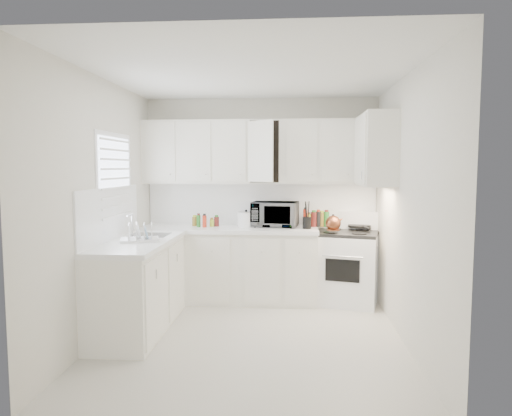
# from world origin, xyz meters

# --- Properties ---
(floor) EXTENTS (3.20, 3.20, 0.00)m
(floor) POSITION_xyz_m (0.00, 0.00, 0.00)
(floor) COLOR beige
(floor) RESTS_ON ground
(ceiling) EXTENTS (3.20, 3.20, 0.00)m
(ceiling) POSITION_xyz_m (0.00, 0.00, 2.60)
(ceiling) COLOR white
(ceiling) RESTS_ON ground
(wall_back) EXTENTS (3.00, 0.00, 3.00)m
(wall_back) POSITION_xyz_m (0.00, 1.60, 1.30)
(wall_back) COLOR silver
(wall_back) RESTS_ON ground
(wall_front) EXTENTS (3.00, 0.00, 3.00)m
(wall_front) POSITION_xyz_m (0.00, -1.60, 1.30)
(wall_front) COLOR silver
(wall_front) RESTS_ON ground
(wall_left) EXTENTS (0.00, 3.20, 3.20)m
(wall_left) POSITION_xyz_m (-1.50, 0.00, 1.30)
(wall_left) COLOR silver
(wall_left) RESTS_ON ground
(wall_right) EXTENTS (0.00, 3.20, 3.20)m
(wall_right) POSITION_xyz_m (1.50, 0.00, 1.30)
(wall_right) COLOR silver
(wall_right) RESTS_ON ground
(window_blinds) EXTENTS (0.06, 0.96, 1.06)m
(window_blinds) POSITION_xyz_m (-1.48, 0.35, 1.55)
(window_blinds) COLOR white
(window_blinds) RESTS_ON wall_left
(lower_cabinets_back) EXTENTS (2.22, 0.60, 0.90)m
(lower_cabinets_back) POSITION_xyz_m (-0.39, 1.30, 0.45)
(lower_cabinets_back) COLOR silver
(lower_cabinets_back) RESTS_ON floor
(lower_cabinets_left) EXTENTS (0.60, 1.60, 0.90)m
(lower_cabinets_left) POSITION_xyz_m (-1.20, 0.20, 0.45)
(lower_cabinets_left) COLOR silver
(lower_cabinets_left) RESTS_ON floor
(countertop_back) EXTENTS (2.24, 0.64, 0.05)m
(countertop_back) POSITION_xyz_m (-0.39, 1.29, 0.93)
(countertop_back) COLOR white
(countertop_back) RESTS_ON lower_cabinets_back
(countertop_left) EXTENTS (0.64, 1.62, 0.05)m
(countertop_left) POSITION_xyz_m (-1.19, 0.20, 0.93)
(countertop_left) COLOR white
(countertop_left) RESTS_ON lower_cabinets_left
(backsplash_back) EXTENTS (2.98, 0.02, 0.55)m
(backsplash_back) POSITION_xyz_m (0.00, 1.59, 1.23)
(backsplash_back) COLOR white
(backsplash_back) RESTS_ON wall_back
(backsplash_left) EXTENTS (0.02, 1.60, 0.55)m
(backsplash_left) POSITION_xyz_m (-1.49, 0.20, 1.23)
(backsplash_left) COLOR white
(backsplash_left) RESTS_ON wall_left
(upper_cabinets_back) EXTENTS (3.00, 0.33, 0.80)m
(upper_cabinets_back) POSITION_xyz_m (0.00, 1.44, 1.50)
(upper_cabinets_back) COLOR silver
(upper_cabinets_back) RESTS_ON wall_back
(upper_cabinets_right) EXTENTS (0.33, 0.90, 0.80)m
(upper_cabinets_right) POSITION_xyz_m (1.33, 0.82, 1.50)
(upper_cabinets_right) COLOR silver
(upper_cabinets_right) RESTS_ON wall_right
(sink) EXTENTS (0.42, 0.38, 0.30)m
(sink) POSITION_xyz_m (-1.19, 0.55, 1.07)
(sink) COLOR gray
(sink) RESTS_ON countertop_left
(stove) EXTENTS (0.88, 0.78, 1.16)m
(stove) POSITION_xyz_m (1.09, 1.30, 0.58)
(stove) COLOR white
(stove) RESTS_ON floor
(tea_kettle) EXTENTS (0.28, 0.25, 0.21)m
(tea_kettle) POSITION_xyz_m (0.91, 1.14, 1.05)
(tea_kettle) COLOR brown
(tea_kettle) RESTS_ON stove
(frying_pan) EXTENTS (0.40, 0.54, 0.04)m
(frying_pan) POSITION_xyz_m (1.27, 1.46, 0.97)
(frying_pan) COLOR black
(frying_pan) RESTS_ON stove
(microwave) EXTENTS (0.61, 0.40, 0.39)m
(microwave) POSITION_xyz_m (0.19, 1.42, 1.14)
(microwave) COLOR gray
(microwave) RESTS_ON countertop_back
(rice_cooker) EXTENTS (0.24, 0.24, 0.22)m
(rice_cooker) POSITION_xyz_m (-0.18, 1.38, 1.06)
(rice_cooker) COLOR white
(rice_cooker) RESTS_ON countertop_back
(paper_towel) EXTENTS (0.12, 0.12, 0.27)m
(paper_towel) POSITION_xyz_m (0.02, 1.50, 1.08)
(paper_towel) COLOR white
(paper_towel) RESTS_ON countertop_back
(utensil_crock) EXTENTS (0.13, 0.13, 0.35)m
(utensil_crock) POSITION_xyz_m (0.59, 1.22, 1.12)
(utensil_crock) COLOR black
(utensil_crock) RESTS_ON countertop_back
(dish_rack) EXTENTS (0.45, 0.39, 0.21)m
(dish_rack) POSITION_xyz_m (-1.16, 0.14, 1.05)
(dish_rack) COLOR white
(dish_rack) RESTS_ON countertop_left
(spice_left_0) EXTENTS (0.06, 0.06, 0.13)m
(spice_left_0) POSITION_xyz_m (-0.85, 1.42, 1.02)
(spice_left_0) COLOR olive
(spice_left_0) RESTS_ON countertop_back
(spice_left_1) EXTENTS (0.06, 0.06, 0.13)m
(spice_left_1) POSITION_xyz_m (-0.78, 1.33, 1.02)
(spice_left_1) COLOR #297727
(spice_left_1) RESTS_ON countertop_back
(spice_left_2) EXTENTS (0.06, 0.06, 0.13)m
(spice_left_2) POSITION_xyz_m (-0.70, 1.42, 1.02)
(spice_left_2) COLOR red
(spice_left_2) RESTS_ON countertop_back
(spice_left_3) EXTENTS (0.06, 0.06, 0.13)m
(spice_left_3) POSITION_xyz_m (-0.62, 1.33, 1.02)
(spice_left_3) COLOR #B9D732
(spice_left_3) RESTS_ON countertop_back
(spice_left_4) EXTENTS (0.06, 0.06, 0.13)m
(spice_left_4) POSITION_xyz_m (-0.55, 1.42, 1.02)
(spice_left_4) COLOR maroon
(spice_left_4) RESTS_ON countertop_back
(sauce_right_0) EXTENTS (0.06, 0.06, 0.19)m
(sauce_right_0) POSITION_xyz_m (0.58, 1.46, 1.05)
(sauce_right_0) COLOR red
(sauce_right_0) RESTS_ON countertop_back
(sauce_right_1) EXTENTS (0.06, 0.06, 0.19)m
(sauce_right_1) POSITION_xyz_m (0.64, 1.40, 1.05)
(sauce_right_1) COLOR #B9D732
(sauce_right_1) RESTS_ON countertop_back
(sauce_right_2) EXTENTS (0.06, 0.06, 0.19)m
(sauce_right_2) POSITION_xyz_m (0.69, 1.46, 1.05)
(sauce_right_2) COLOR maroon
(sauce_right_2) RESTS_ON countertop_back
(sauce_right_3) EXTENTS (0.06, 0.06, 0.19)m
(sauce_right_3) POSITION_xyz_m (0.74, 1.40, 1.05)
(sauce_right_3) COLOR black
(sauce_right_3) RESTS_ON countertop_back
(sauce_right_4) EXTENTS (0.06, 0.06, 0.19)m
(sauce_right_4) POSITION_xyz_m (0.80, 1.46, 1.05)
(sauce_right_4) COLOR olive
(sauce_right_4) RESTS_ON countertop_back
(sauce_right_5) EXTENTS (0.06, 0.06, 0.19)m
(sauce_right_5) POSITION_xyz_m (0.85, 1.40, 1.05)
(sauce_right_5) COLOR #297727
(sauce_right_5) RESTS_ON countertop_back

